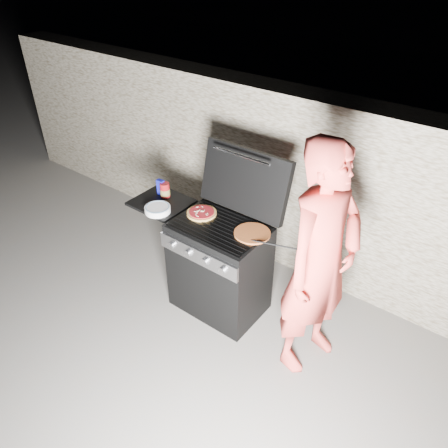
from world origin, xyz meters
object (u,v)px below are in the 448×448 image
Objects in this scene: pizza_topped at (202,213)px; sauce_jar at (165,190)px; person at (320,263)px; gas_grill at (198,257)px.

sauce_jar is at bearing 175.38° from pizza_topped.
person reaches higher than sauce_jar.
gas_grill is at bearing 103.37° from person.
pizza_topped is (0.02, 0.05, 0.47)m from gas_grill.
pizza_topped is at bearing -4.62° from sauce_jar.
sauce_jar is 0.07× the size of person.
pizza_topped is 0.13× the size of person.
person reaches higher than pizza_topped.
pizza_topped is 1.89× the size of sauce_jar.
gas_grill is 0.69× the size of person.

